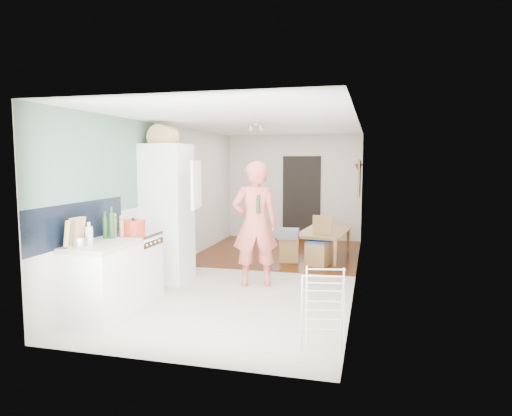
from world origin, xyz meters
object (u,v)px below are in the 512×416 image
at_px(person, 255,213).
at_px(stool, 289,250).
at_px(dining_table, 326,246).
at_px(drying_rack, 323,310).
at_px(dining_chair, 318,241).

distance_m(person, stool, 1.95).
relative_size(dining_table, drying_rack, 1.63).
bearing_deg(drying_rack, stool, 94.66).
height_order(dining_chair, drying_rack, dining_chair).
height_order(dining_table, stool, stool).
distance_m(person, dining_table, 2.56).
xyz_separation_m(dining_chair, stool, (-0.57, 0.17, -0.22)).
bearing_deg(dining_table, person, 165.86).
distance_m(dining_chair, stool, 0.63).
relative_size(person, stool, 4.87).
height_order(dining_table, dining_chair, dining_chair).
bearing_deg(drying_rack, dining_table, 84.74).
xyz_separation_m(dining_table, stool, (-0.63, -0.53, 0.00)).
height_order(person, drying_rack, person).
relative_size(dining_table, stool, 2.84).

